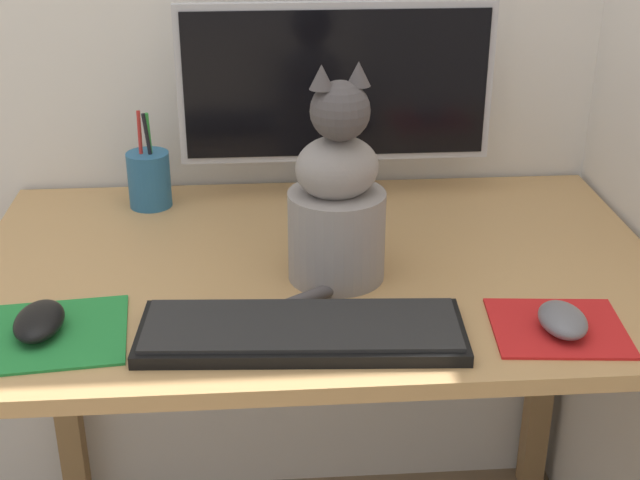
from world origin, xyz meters
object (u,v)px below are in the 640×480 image
object	(u,v)px
monitor	(336,95)
cat	(337,202)
keyboard	(302,331)
computer_mouse_left	(39,321)
pen_cup	(149,179)
computer_mouse_right	(563,320)

from	to	relation	value
monitor	cat	distance (m)	0.33
keyboard	computer_mouse_left	distance (m)	0.36
computer_mouse_left	cat	size ratio (longest dim) A/B	0.32
keyboard	pen_cup	world-z (taller)	pen_cup
pen_cup	cat	bearing A→B (deg)	-44.78
monitor	keyboard	distance (m)	0.55
keyboard	cat	distance (m)	0.22
monitor	cat	bearing A→B (deg)	-94.76
computer_mouse_left	pen_cup	world-z (taller)	pen_cup
keyboard	computer_mouse_left	bearing A→B (deg)	177.40
monitor	computer_mouse_left	size ratio (longest dim) A/B	5.13
monitor	keyboard	xyz separation A→B (m)	(-0.09, -0.50, -0.19)
computer_mouse_left	cat	world-z (taller)	cat
monitor	pen_cup	distance (m)	0.38
monitor	computer_mouse_right	size ratio (longest dim) A/B	5.90
monitor	cat	world-z (taller)	monitor
computer_mouse_right	computer_mouse_left	bearing A→B (deg)	175.98
cat	computer_mouse_left	bearing A→B (deg)	-176.19
computer_mouse_left	pen_cup	size ratio (longest dim) A/B	0.61
cat	pen_cup	world-z (taller)	cat
monitor	pen_cup	world-z (taller)	monitor
cat	monitor	bearing A→B (deg)	70.50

